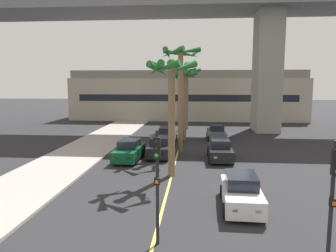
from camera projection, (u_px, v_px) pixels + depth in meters
The scene contains 16 objects.
sidewalk_left at pixel (46, 174), 20.65m from camera, with size 4.80×80.00×0.15m, color #9E9991.
lane_stripe_center at pixel (178, 151), 27.87m from camera, with size 0.14×56.00×0.01m, color #DBCC4C.
bridge_overpass at pixel (193, 8), 38.21m from camera, with size 69.62×8.00×18.27m.
pier_building_backdrop at pixel (187, 95), 52.03m from camera, with size 36.25×8.04×7.67m.
car_queue_front at pixel (129, 151), 24.49m from camera, with size 1.95×4.16×1.56m.
car_queue_second at pixel (167, 136), 31.32m from camera, with size 1.89×4.13×1.56m.
car_queue_third at pixel (241, 192), 15.27m from camera, with size 1.91×4.14×1.56m.
car_queue_fourth at pixel (216, 133), 33.02m from camera, with size 1.94×4.15×1.56m.
car_queue_fifth at pixel (220, 150), 24.68m from camera, with size 1.86×4.11×1.56m.
car_queue_sixth at pixel (160, 147), 25.81m from camera, with size 1.86×4.11×1.56m.
traffic_light_median_near at pixel (157, 172), 11.42m from camera, with size 0.24×0.37×4.20m.
traffic_light_right_far_corner at pixel (333, 192), 9.40m from camera, with size 0.24×0.37×4.20m.
palm_tree_near_median at pixel (187, 81), 39.90m from camera, with size 3.58×3.56×7.67m.
palm_tree_mid_median at pixel (185, 85), 32.44m from camera, with size 2.55×2.70×7.11m.
palm_tree_far_median at pixel (181, 70), 26.51m from camera, with size 3.30×3.36×8.77m.
palm_tree_farthest_median at pixel (171, 84), 19.77m from camera, with size 3.16×3.19×7.27m.
Camera 1 is at (1.52, -3.30, 5.85)m, focal length 34.69 mm.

